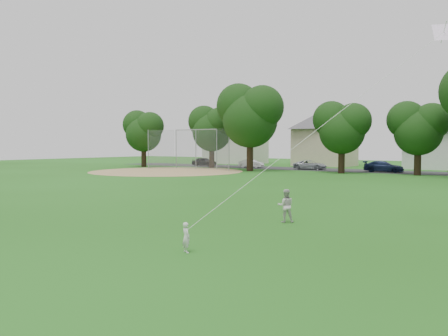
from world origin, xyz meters
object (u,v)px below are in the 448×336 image
Objects in this scene: toddler at (186,237)px; kite at (329,121)px; baseball_backstop at (194,149)px; older_boy at (286,206)px.

kite is at bearing -102.28° from toddler.
baseball_backstop reaches higher than toddler.
baseball_backstop is at bearing -77.26° from older_boy.
toddler is at bearing -51.62° from baseball_backstop.
kite is 42.53m from baseball_backstop.
older_boy is 39.21m from baseball_backstop.
toddler is 5.87m from kite.
older_boy is 4.64m from kite.
toddler is 0.08× the size of baseball_backstop.
kite reaches higher than older_boy.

